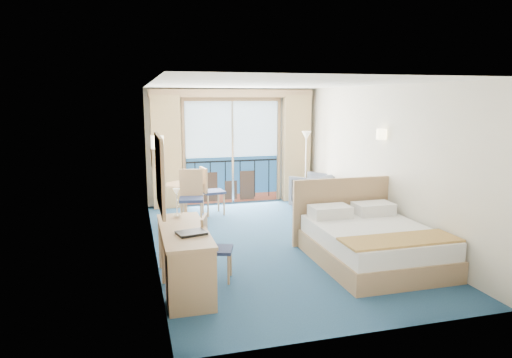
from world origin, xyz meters
The scene contains 22 objects.
floor centered at (0.00, 0.00, 0.00)m, with size 6.50×6.50×0.00m, color navy.
room_walls centered at (0.00, 0.00, 1.78)m, with size 4.04×6.54×2.72m.
balcony_door centered at (-0.01, 3.22, 1.14)m, with size 2.36×0.03×2.52m.
curtain_left centered at (-1.55, 3.07, 1.28)m, with size 0.65×0.22×2.55m, color tan.
curtain_right centered at (1.55, 3.07, 1.28)m, with size 0.65×0.22×2.55m, color tan.
pelmet centered at (0.00, 3.10, 2.58)m, with size 3.80×0.25×0.18m, color #A67D5A.
mirror centered at (-1.97, -1.50, 1.55)m, with size 0.05×1.25×0.95m.
wall_print centered at (-1.97, 0.45, 1.60)m, with size 0.04×0.42×0.52m.
sconce_left centered at (-1.94, -0.60, 1.85)m, with size 0.18×0.18×0.18m, color #FFECB2.
sconce_right centered at (1.94, -0.15, 1.85)m, with size 0.18×0.18×0.18m, color #FFECB2.
bed centered at (1.15, -1.32, 0.32)m, with size 1.81×2.15×1.14m.
nightstand centered at (1.75, -0.03, 0.30)m, with size 0.46×0.44×0.61m, color #A07A54.
phone centered at (1.79, -0.01, 0.65)m, with size 0.19×0.15×0.09m, color beige.
armchair centered at (1.63, 2.09, 0.40)m, with size 0.85×0.87×0.79m, color #464E55.
floor_lamp centered at (1.61, 2.57, 1.30)m, with size 0.24×0.24×1.72m.
desk centered at (-1.70, -1.99, 0.44)m, with size 0.59×1.71×0.80m.
desk_chair centered at (-1.30, -1.37, 0.51)m, with size 0.49×0.49×0.90m.
folder centered at (-1.63, -1.80, 0.82)m, with size 0.35×0.26×0.03m, color black.
desk_lamp centered at (-1.72, -0.93, 1.10)m, with size 0.11×0.11×0.40m.
round_table centered at (-1.26, 2.18, 0.53)m, with size 0.78×0.78×0.71m.
table_chair_a centered at (-0.75, 2.17, 0.58)m, with size 0.51×0.50×1.03m.
table_chair_b centered at (-1.20, 1.56, 0.61)m, with size 0.53×0.54×1.08m.
Camera 1 is at (-2.30, -7.28, 2.48)m, focal length 32.00 mm.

